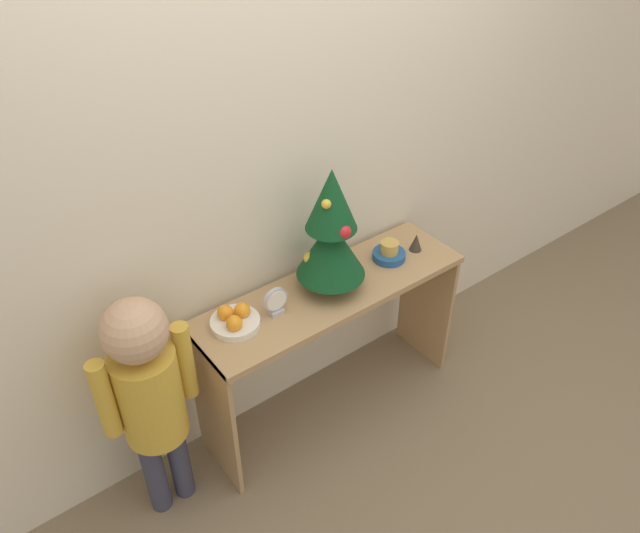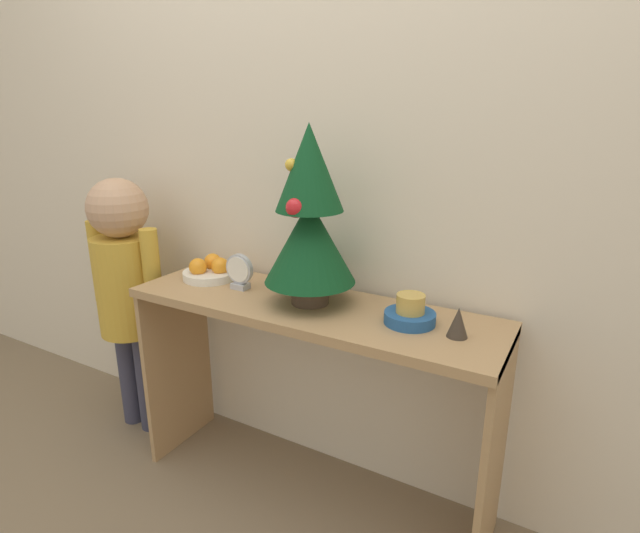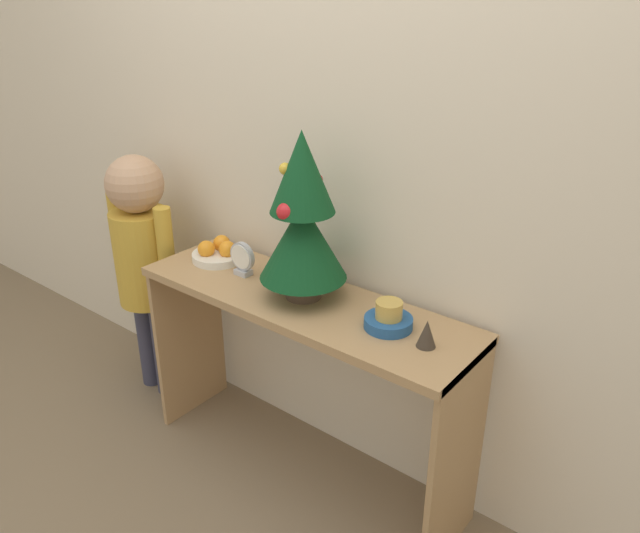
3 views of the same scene
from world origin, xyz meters
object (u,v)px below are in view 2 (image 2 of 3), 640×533
object	(u,v)px
desk_clock	(239,272)
fruit_bowl	(210,270)
mini_tree	(310,219)
singing_bowl	(410,313)
figurine	(458,322)
child_figure	(126,277)

from	to	relation	value
desk_clock	fruit_bowl	bearing A→B (deg)	167.14
desk_clock	mini_tree	bearing A→B (deg)	0.81
fruit_bowl	desk_clock	bearing A→B (deg)	-12.86
mini_tree	desk_clock	xyz separation A→B (m)	(-0.28, -0.00, -0.21)
singing_bowl	mini_tree	bearing A→B (deg)	-179.64
fruit_bowl	singing_bowl	size ratio (longest dim) A/B	1.32
singing_bowl	figurine	size ratio (longest dim) A/B	1.76
fruit_bowl	singing_bowl	xyz separation A→B (m)	(0.78, -0.03, 0.00)
singing_bowl	desk_clock	distance (m)	0.61
figurine	mini_tree	bearing A→B (deg)	177.54
desk_clock	figurine	size ratio (longest dim) A/B	1.47
mini_tree	figurine	distance (m)	0.53
singing_bowl	figurine	bearing A→B (deg)	-8.92
fruit_bowl	desk_clock	world-z (taller)	desk_clock
mini_tree	fruit_bowl	xyz separation A→B (m)	(-0.45, 0.03, -0.25)
mini_tree	child_figure	bearing A→B (deg)	-178.68
fruit_bowl	singing_bowl	bearing A→B (deg)	-2.36
desk_clock	figurine	world-z (taller)	desk_clock
figurine	desk_clock	bearing A→B (deg)	178.76
singing_bowl	child_figure	size ratio (longest dim) A/B	0.14
fruit_bowl	desk_clock	xyz separation A→B (m)	(0.17, -0.04, 0.03)
singing_bowl	desk_clock	size ratio (longest dim) A/B	1.20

